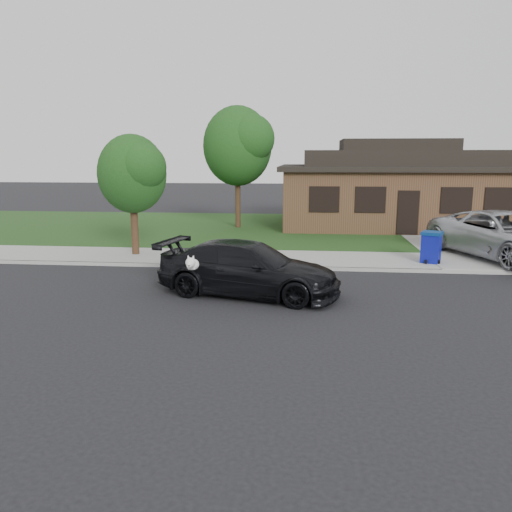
# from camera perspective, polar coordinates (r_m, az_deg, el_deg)

# --- Properties ---
(ground) EXTENTS (120.00, 120.00, 0.00)m
(ground) POSITION_cam_1_polar(r_m,az_deg,el_deg) (14.03, 9.17, -4.85)
(ground) COLOR black
(ground) RESTS_ON ground
(sidewalk) EXTENTS (60.00, 3.00, 0.12)m
(sidewalk) POSITION_cam_1_polar(r_m,az_deg,el_deg) (18.87, 8.29, -0.46)
(sidewalk) COLOR gray
(sidewalk) RESTS_ON ground
(curb) EXTENTS (60.00, 0.12, 0.12)m
(curb) POSITION_cam_1_polar(r_m,az_deg,el_deg) (17.40, 8.50, -1.46)
(curb) COLOR gray
(curb) RESTS_ON ground
(lawn) EXTENTS (60.00, 13.00, 0.13)m
(lawn) POSITION_cam_1_polar(r_m,az_deg,el_deg) (26.74, 7.55, 3.03)
(lawn) COLOR #193814
(lawn) RESTS_ON ground
(driveway) EXTENTS (4.50, 13.00, 0.14)m
(driveway) POSITION_cam_1_polar(r_m,az_deg,el_deg) (24.75, 21.80, 1.66)
(driveway) COLOR gray
(driveway) RESTS_ON ground
(sedan) EXTENTS (5.56, 3.30, 1.51)m
(sedan) POSITION_cam_1_polar(r_m,az_deg,el_deg) (14.12, -0.87, -1.43)
(sedan) COLOR black
(sedan) RESTS_ON ground
(minivan) EXTENTS (4.96, 6.89, 1.74)m
(minivan) POSITION_cam_1_polar(r_m,az_deg,el_deg) (20.62, 26.61, 2.14)
(minivan) COLOR #A9ABB0
(minivan) RESTS_ON driveway
(recycling_bin) EXTENTS (0.89, 0.89, 1.12)m
(recycling_bin) POSITION_cam_1_polar(r_m,az_deg,el_deg) (18.96, 19.39, 0.99)
(recycling_bin) COLOR navy
(recycling_bin) RESTS_ON sidewalk
(house) EXTENTS (12.60, 8.60, 4.65)m
(house) POSITION_cam_1_polar(r_m,az_deg,el_deg) (28.92, 15.55, 7.46)
(house) COLOR #422B1C
(house) RESTS_ON ground
(tree_0) EXTENTS (3.78, 3.60, 6.34)m
(tree_0) POSITION_cam_1_polar(r_m,az_deg,el_deg) (26.56, -1.80, 12.62)
(tree_0) COLOR #332114
(tree_0) RESTS_ON ground
(tree_2) EXTENTS (2.73, 2.60, 4.59)m
(tree_2) POSITION_cam_1_polar(r_m,az_deg,el_deg) (19.67, -13.74, 9.24)
(tree_2) COLOR #332114
(tree_2) RESTS_ON ground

